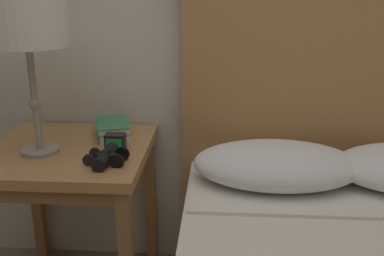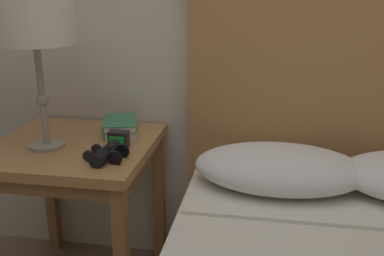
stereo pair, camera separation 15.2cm
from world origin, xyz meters
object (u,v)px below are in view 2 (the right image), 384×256
table_lamp (34,20)px  book_on_nightstand (120,129)px  book_stacked_on_top (120,122)px  binoculars_pair (106,153)px  nightstand (76,164)px  alarm_clock (119,139)px

table_lamp → book_on_nightstand: bearing=43.0°
book_stacked_on_top → table_lamp: bearing=-138.3°
book_on_nightstand → binoculars_pair: (0.04, -0.28, 0.01)m
nightstand → book_stacked_on_top: (0.13, 0.14, 0.13)m
book_stacked_on_top → binoculars_pair: 0.28m
book_on_nightstand → alarm_clock: bearing=-73.4°
book_on_nightstand → binoculars_pair: 0.28m
nightstand → binoculars_pair: (0.18, -0.14, 0.11)m
nightstand → binoculars_pair: bearing=-37.7°
nightstand → alarm_clock: alarm_clock is taller
binoculars_pair → alarm_clock: alarm_clock is taller
book_on_nightstand → binoculars_pair: bearing=-81.1°
nightstand → book_on_nightstand: bearing=47.3°
book_on_nightstand → table_lamp: bearing=-137.0°
table_lamp → alarm_clock: 0.50m
table_lamp → alarm_clock: size_ratio=7.96×
book_stacked_on_top → nightstand: bearing=-134.6°
nightstand → binoculars_pair: binoculars_pair is taller
book_on_nightstand → nightstand: bearing=-132.7°
alarm_clock → book_on_nightstand: bearing=106.6°
table_lamp → book_on_nightstand: table_lamp is taller
table_lamp → nightstand: bearing=34.2°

